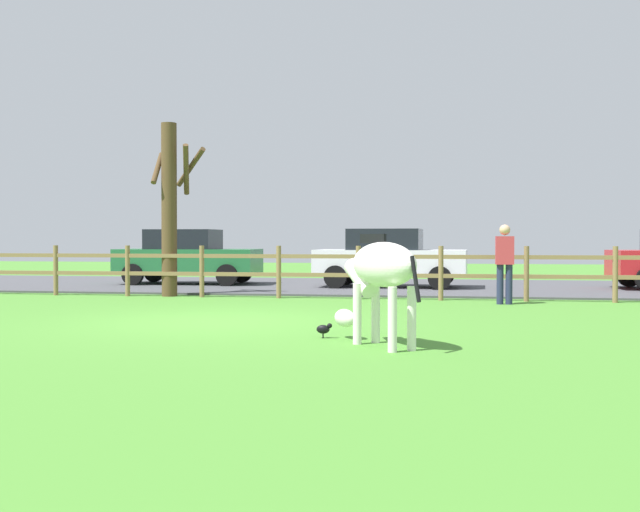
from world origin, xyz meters
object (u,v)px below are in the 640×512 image
at_px(parked_car_green, 188,256).
at_px(visitor_near_fence, 505,260).
at_px(bare_tree, 170,206).
at_px(zebra, 380,273).
at_px(crow_on_grass, 324,329).
at_px(parked_car_white, 389,257).

height_order(parked_car_green, visitor_near_fence, visitor_near_fence).
relative_size(parked_car_green, visitor_near_fence, 2.47).
xyz_separation_m(bare_tree, parked_car_green, (-0.99, 3.98, -1.28)).
distance_m(zebra, visitor_near_fence, 6.93).
distance_m(bare_tree, crow_on_grass, 8.68).
height_order(parked_car_white, parked_car_green, same).
relative_size(bare_tree, parked_car_white, 1.00).
relative_size(crow_on_grass, parked_car_green, 0.05).
xyz_separation_m(bare_tree, zebra, (5.63, -7.63, -1.20)).
relative_size(zebra, parked_car_green, 0.40).
bearing_deg(visitor_near_fence, parked_car_white, 121.28).
bearing_deg(parked_car_white, zebra, -85.95).
height_order(crow_on_grass, parked_car_white, parked_car_white).
relative_size(zebra, crow_on_grass, 7.49).
distance_m(parked_car_green, visitor_near_fence, 9.89).
relative_size(crow_on_grass, visitor_near_fence, 0.13).
bearing_deg(parked_car_green, bare_tree, -76.02).
xyz_separation_m(crow_on_grass, visitor_near_fence, (2.77, 5.97, 0.78)).
bearing_deg(parked_car_green, visitor_near_fence, -30.05).
bearing_deg(bare_tree, parked_car_green, 103.98).
height_order(parked_car_white, visitor_near_fence, visitor_near_fence).
xyz_separation_m(bare_tree, crow_on_grass, (4.81, -6.95, -2.00)).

